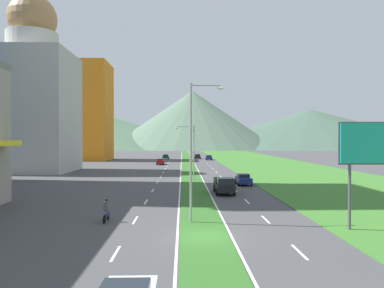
{
  "coord_description": "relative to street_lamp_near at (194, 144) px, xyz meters",
  "views": [
    {
      "loc": [
        -1.41,
        -23.5,
        6.27
      ],
      "look_at": [
        0.46,
        49.26,
        5.4
      ],
      "focal_mm": 34.41,
      "sensor_mm": 36.0,
      "label": 1
    }
  ],
  "objects": [
    {
      "name": "ground_plane",
      "position": [
        0.54,
        -4.11,
        -5.94
      ],
      "size": [
        600.0,
        600.0,
        0.0
      ],
      "primitive_type": "plane",
      "color": "#424244"
    },
    {
      "name": "grass_median",
      "position": [
        0.54,
        55.89,
        -5.91
      ],
      "size": [
        3.2,
        240.0,
        0.06
      ],
      "primitive_type": "cube",
      "color": "#2D6023",
      "rests_on": "ground_plane"
    },
    {
      "name": "grass_verge_right",
      "position": [
        21.14,
        55.89,
        -5.91
      ],
      "size": [
        24.0,
        240.0,
        0.06
      ],
      "primitive_type": "cube",
      "color": "#387028",
      "rests_on": "ground_plane"
    },
    {
      "name": "lane_dash_left_2",
      "position": [
        -4.56,
        -7.39,
        -5.93
      ],
      "size": [
        0.16,
        2.8,
        0.01
      ],
      "primitive_type": "cube",
      "color": "silver",
      "rests_on": "ground_plane"
    },
    {
      "name": "lane_dash_left_3",
      "position": [
        -4.56,
        0.97,
        -5.93
      ],
      "size": [
        0.16,
        2.8,
        0.01
      ],
      "primitive_type": "cube",
      "color": "silver",
      "rests_on": "ground_plane"
    },
    {
      "name": "lane_dash_left_4",
      "position": [
        -4.56,
        9.33,
        -5.93
      ],
      "size": [
        0.16,
        2.8,
        0.01
      ],
      "primitive_type": "cube",
      "color": "silver",
      "rests_on": "ground_plane"
    },
    {
      "name": "lane_dash_left_5",
      "position": [
        -4.56,
        17.69,
        -5.93
      ],
      "size": [
        0.16,
        2.8,
        0.01
      ],
      "primitive_type": "cube",
      "color": "silver",
      "rests_on": "ground_plane"
    },
    {
      "name": "lane_dash_left_6",
      "position": [
        -4.56,
        26.04,
        -5.93
      ],
      "size": [
        0.16,
        2.8,
        0.01
      ],
      "primitive_type": "cube",
      "color": "silver",
      "rests_on": "ground_plane"
    },
    {
      "name": "lane_dash_left_7",
      "position": [
        -4.56,
        34.4,
        -5.93
      ],
      "size": [
        0.16,
        2.8,
        0.01
      ],
      "primitive_type": "cube",
      "color": "silver",
      "rests_on": "ground_plane"
    },
    {
      "name": "lane_dash_left_8",
      "position": [
        -4.56,
        42.76,
        -5.93
      ],
      "size": [
        0.16,
        2.8,
        0.01
      ],
      "primitive_type": "cube",
      "color": "silver",
      "rests_on": "ground_plane"
    },
    {
      "name": "lane_dash_left_9",
      "position": [
        -4.56,
        51.12,
        -5.93
      ],
      "size": [
        0.16,
        2.8,
        0.01
      ],
      "primitive_type": "cube",
      "color": "silver",
      "rests_on": "ground_plane"
    },
    {
      "name": "lane_dash_left_10",
      "position": [
        -4.56,
        59.48,
        -5.93
      ],
      "size": [
        0.16,
        2.8,
        0.01
      ],
      "primitive_type": "cube",
      "color": "silver",
      "rests_on": "ground_plane"
    },
    {
      "name": "lane_dash_left_11",
      "position": [
        -4.56,
        67.84,
        -5.93
      ],
      "size": [
        0.16,
        2.8,
        0.01
      ],
      "primitive_type": "cube",
      "color": "silver",
      "rests_on": "ground_plane"
    },
    {
      "name": "lane_dash_left_12",
      "position": [
        -4.56,
        76.2,
        -5.93
      ],
      "size": [
        0.16,
        2.8,
        0.01
      ],
      "primitive_type": "cube",
      "color": "silver",
      "rests_on": "ground_plane"
    },
    {
      "name": "lane_dash_left_13",
      "position": [
        -4.56,
        84.55,
        -5.93
      ],
      "size": [
        0.16,
        2.8,
        0.01
      ],
      "primitive_type": "cube",
      "color": "silver",
      "rests_on": "ground_plane"
    },
    {
      "name": "lane_dash_left_14",
      "position": [
        -4.56,
        92.91,
        -5.93
      ],
      "size": [
        0.16,
        2.8,
        0.01
      ],
      "primitive_type": "cube",
      "color": "silver",
      "rests_on": "ground_plane"
    },
    {
      "name": "lane_dash_right_2",
      "position": [
        5.64,
        -7.39,
        -5.93
      ],
      "size": [
        0.16,
        2.8,
        0.01
      ],
      "primitive_type": "cube",
      "color": "silver",
      "rests_on": "ground_plane"
    },
    {
      "name": "lane_dash_right_3",
      "position": [
        5.64,
        0.97,
        -5.93
      ],
      "size": [
        0.16,
        2.8,
        0.01
      ],
      "primitive_type": "cube",
      "color": "silver",
      "rests_on": "ground_plane"
    },
    {
      "name": "lane_dash_right_4",
      "position": [
        5.64,
        9.33,
        -5.93
      ],
      "size": [
        0.16,
        2.8,
        0.01
      ],
      "primitive_type": "cube",
      "color": "silver",
      "rests_on": "ground_plane"
    },
    {
      "name": "lane_dash_right_5",
      "position": [
        5.64,
        17.69,
        -5.93
      ],
      "size": [
        0.16,
        2.8,
        0.01
      ],
      "primitive_type": "cube",
      "color": "silver",
      "rests_on": "ground_plane"
    },
    {
      "name": "lane_dash_right_6",
      "position": [
        5.64,
        26.04,
        -5.93
      ],
      "size": [
        0.16,
        2.8,
        0.01
      ],
      "primitive_type": "cube",
      "color": "silver",
      "rests_on": "ground_plane"
    },
    {
      "name": "lane_dash_right_7",
      "position": [
        5.64,
        34.4,
        -5.93
      ],
      "size": [
        0.16,
        2.8,
        0.01
      ],
      "primitive_type": "cube",
      "color": "silver",
      "rests_on": "ground_plane"
    },
    {
      "name": "lane_dash_right_8",
      "position": [
        5.64,
        42.76,
        -5.93
      ],
      "size": [
        0.16,
        2.8,
        0.01
      ],
      "primitive_type": "cube",
      "color": "silver",
      "rests_on": "ground_plane"
    },
    {
      "name": "lane_dash_right_9",
      "position": [
        5.64,
        51.12,
        -5.93
      ],
      "size": [
        0.16,
        2.8,
        0.01
      ],
      "primitive_type": "cube",
      "color": "silver",
      "rests_on": "ground_plane"
    },
    {
      "name": "lane_dash_right_10",
      "position": [
        5.64,
        59.48,
        -5.93
      ],
      "size": [
        0.16,
        2.8,
        0.01
      ],
      "primitive_type": "cube",
      "color": "silver",
      "rests_on": "ground_plane"
    },
    {
      "name": "lane_dash_right_11",
      "position": [
        5.64,
        67.84,
        -5.93
      ],
      "size": [
        0.16,
        2.8,
        0.01
      ],
      "primitive_type": "cube",
      "color": "silver",
      "rests_on": "ground_plane"
    },
    {
      "name": "lane_dash_right_12",
      "position": [
        5.64,
        76.2,
        -5.93
      ],
      "size": [
        0.16,
        2.8,
        0.01
      ],
      "primitive_type": "cube",
      "color": "silver",
      "rests_on": "ground_plane"
    },
    {
      "name": "lane_dash_right_13",
      "position": [
        5.64,
        84.55,
        -5.93
      ],
      "size": [
        0.16,
        2.8,
        0.01
      ],
      "primitive_type": "cube",
      "color": "silver",
      "rests_on": "ground_plane"
    },
    {
      "name": "lane_dash_right_14",
      "position": [
        5.64,
        92.91,
        -5.93
      ],
      "size": [
        0.16,
        2.8,
        0.01
      ],
      "primitive_type": "cube",
      "color": "silver",
      "rests_on": "ground_plane"
    },
    {
      "name": "edge_line_median_left",
      "position": [
        -1.21,
        55.89,
        -5.93
      ],
      "size": [
        0.16,
        240.0,
        0.01
      ],
      "primitive_type": "cube",
      "color": "silver",
      "rests_on": "ground_plane"
    },
    {
      "name": "edge_line_median_right",
      "position": [
        2.29,
        55.89,
        -5.93
      ],
      "size": [
        0.16,
        240.0,
        0.01
      ],
      "primitive_type": "cube",
      "color": "silver",
      "rests_on": "ground_plane"
    },
    {
      "name": "domed_building",
      "position": [
        -30.06,
        44.89,
        8.69
      ],
      "size": [
        15.04,
        15.04,
        34.41
      ],
      "color": "#B7B2A8",
      "rests_on": "ground_plane"
    },
    {
      "name": "midrise_colored",
      "position": [
        -30.89,
        86.28,
        8.95
      ],
      "size": [
        14.94,
        14.94,
        29.77
      ],
      "primitive_type": "cube",
      "color": "orange",
      "rests_on": "ground_plane"
    },
    {
      "name": "hill_far_left",
      "position": [
        -85.33,
        263.81,
        10.84
      ],
      "size": [
        211.14,
        211.14,
        33.56
      ],
      "primitive_type": "cone",
      "color": "#47664C",
      "rests_on": "ground_plane"
    },
    {
      "name": "hill_far_center",
      "position": [
        6.24,
        232.96,
        14.43
      ],
      "size": [
        120.22,
        120.22,
        40.73
      ],
      "primitive_type": "cone",
      "color": "#516B56",
      "rests_on": "ground_plane"
    },
    {
      "name": "hill_far_right",
      "position": [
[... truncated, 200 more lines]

